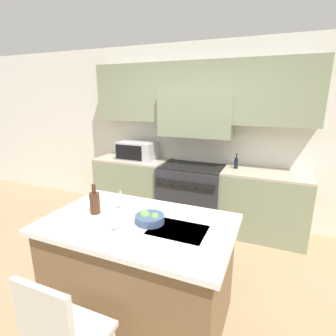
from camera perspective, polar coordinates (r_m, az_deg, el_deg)
ground_plane at (r=2.89m, az=-7.35°, el=-26.75°), size 10.00×10.00×0.00m
back_cabinetry at (r=4.07m, az=6.72°, el=10.45°), size 10.00×0.46×2.70m
back_counter at (r=4.08m, az=5.23°, el=-5.64°), size 3.24×0.62×0.94m
range_stove at (r=4.07m, az=5.14°, el=-5.86°), size 0.94×0.70×0.92m
microwave at (r=4.27m, az=-6.69°, el=3.79°), size 0.59×0.38×0.28m
kitchen_island at (r=2.47m, az=-6.23°, el=-21.05°), size 1.58×0.97×0.93m
wine_bottle at (r=2.41m, az=-15.64°, el=-7.20°), size 0.09×0.09×0.27m
wine_glass_near at (r=2.03m, az=-11.26°, el=-10.47°), size 0.07×0.07×0.19m
wine_glass_far at (r=2.42m, az=-10.32°, el=-6.06°), size 0.07×0.07×0.19m
fruit_bowl at (r=2.19m, az=-4.06°, el=-10.87°), size 0.24×0.24×0.10m
oil_bottle_on_counter at (r=3.82m, az=14.62°, el=1.10°), size 0.05×0.05×0.22m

